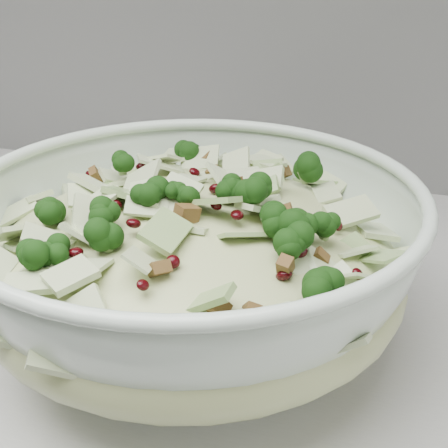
% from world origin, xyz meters
% --- Properties ---
extents(mixing_bowl, '(0.36, 0.36, 0.14)m').
position_xyz_m(mixing_bowl, '(0.34, 1.60, 0.97)').
color(mixing_bowl, silver).
rests_on(mixing_bowl, counter).
extents(salad, '(0.39, 0.39, 0.14)m').
position_xyz_m(salad, '(0.34, 1.60, 0.99)').
color(salad, beige).
rests_on(salad, mixing_bowl).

